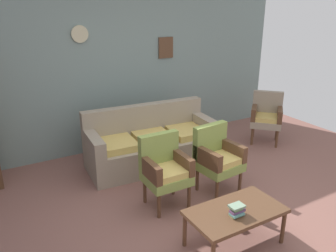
{
  "coord_description": "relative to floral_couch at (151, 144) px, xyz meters",
  "views": [
    {
      "loc": [
        -2.15,
        -2.74,
        2.44
      ],
      "look_at": [
        0.03,
        1.02,
        0.85
      ],
      "focal_mm": 37.1,
      "sensor_mm": 36.0,
      "label": 1
    }
  ],
  "objects": [
    {
      "name": "armchair_by_doorway",
      "position": [
        0.38,
        -1.15,
        0.17
      ],
      "size": [
        0.57,
        0.54,
        0.9
      ],
      "color": "#849947",
      "rests_on": "ground"
    },
    {
      "name": "wall_back_with_decor",
      "position": [
        -0.11,
        0.97,
        1.03
      ],
      "size": [
        6.4,
        0.09,
        2.7
      ],
      "color": "gray",
      "rests_on": "ground"
    },
    {
      "name": "ground_plane",
      "position": [
        -0.11,
        -1.66,
        -0.33
      ],
      "size": [
        7.68,
        7.68,
        0.0
      ],
      "primitive_type": "plane",
      "color": "#84564C"
    },
    {
      "name": "wingback_chair_by_fireplace",
      "position": [
        2.21,
        -0.21,
        0.17
      ],
      "size": [
        0.71,
        0.71,
        0.9
      ],
      "color": "gray",
      "rests_on": "ground"
    },
    {
      "name": "coffee_table",
      "position": [
        -0.14,
        -2.14,
        0.05
      ],
      "size": [
        1.0,
        0.56,
        0.42
      ],
      "color": "brown",
      "rests_on": "ground"
    },
    {
      "name": "armchair_row_middle",
      "position": [
        -0.38,
        -1.09,
        0.17
      ],
      "size": [
        0.53,
        0.5,
        0.9
      ],
      "color": "#849947",
      "rests_on": "ground"
    },
    {
      "name": "book_stack_on_table",
      "position": [
        -0.2,
        -2.21,
        0.16
      ],
      "size": [
        0.16,
        0.12,
        0.11
      ],
      "color": "#979459",
      "rests_on": "coffee_table"
    },
    {
      "name": "floral_couch",
      "position": [
        0.0,
        0.0,
        0.0
      ],
      "size": [
        2.03,
        0.94,
        0.9
      ],
      "color": "gray",
      "rests_on": "ground"
    }
  ]
}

